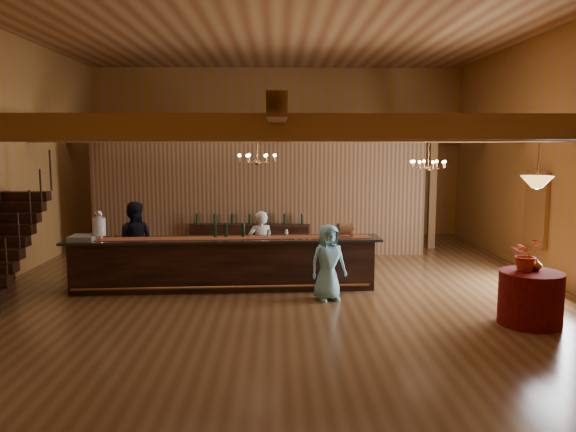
{
  "coord_description": "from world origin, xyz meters",
  "views": [
    {
      "loc": [
        0.0,
        -11.67,
        3.0
      ],
      "look_at": [
        0.23,
        0.43,
        1.47
      ],
      "focal_mm": 35.0,
      "sensor_mm": 36.0,
      "label": 1
    }
  ],
  "objects_px": {
    "backbar_shelf": "(250,241)",
    "pendant_lamp": "(537,182)",
    "raffle_drum": "(345,229)",
    "bartender": "(261,246)",
    "chandelier_right": "(428,164)",
    "round_table": "(531,298)",
    "staff_second": "(134,242)",
    "chandelier_left": "(257,158)",
    "floor_plant": "(376,230)",
    "guest": "(328,262)",
    "beverage_dispenser": "(99,225)",
    "tasting_bar": "(224,264)"
  },
  "relations": [
    {
      "from": "beverage_dispenser",
      "to": "guest",
      "type": "xyz_separation_m",
      "value": [
        4.62,
        -0.76,
        -0.63
      ]
    },
    {
      "from": "pendant_lamp",
      "to": "staff_second",
      "type": "bearing_deg",
      "value": 156.99
    },
    {
      "from": "beverage_dispenser",
      "to": "round_table",
      "type": "xyz_separation_m",
      "value": [
        7.89,
        -2.32,
        -0.92
      ]
    },
    {
      "from": "round_table",
      "to": "staff_second",
      "type": "height_order",
      "value": "staff_second"
    },
    {
      "from": "backbar_shelf",
      "to": "pendant_lamp",
      "type": "distance_m",
      "value": 7.87
    },
    {
      "from": "staff_second",
      "to": "floor_plant",
      "type": "relative_size",
      "value": 1.39
    },
    {
      "from": "backbar_shelf",
      "to": "round_table",
      "type": "distance_m",
      "value": 7.62
    },
    {
      "from": "raffle_drum",
      "to": "chandelier_right",
      "type": "height_order",
      "value": "chandelier_right"
    },
    {
      "from": "raffle_drum",
      "to": "tasting_bar",
      "type": "bearing_deg",
      "value": -178.31
    },
    {
      "from": "backbar_shelf",
      "to": "staff_second",
      "type": "xyz_separation_m",
      "value": [
        -2.42,
        -2.63,
        0.44
      ]
    },
    {
      "from": "raffle_drum",
      "to": "chandelier_left",
      "type": "xyz_separation_m",
      "value": [
        -1.84,
        0.6,
        1.47
      ]
    },
    {
      "from": "raffle_drum",
      "to": "guest",
      "type": "bearing_deg",
      "value": -115.15
    },
    {
      "from": "raffle_drum",
      "to": "guest",
      "type": "xyz_separation_m",
      "value": [
        -0.42,
        -0.9,
        -0.51
      ]
    },
    {
      "from": "chandelier_right",
      "to": "floor_plant",
      "type": "distance_m",
      "value": 3.29
    },
    {
      "from": "round_table",
      "to": "guest",
      "type": "height_order",
      "value": "guest"
    },
    {
      "from": "chandelier_left",
      "to": "pendant_lamp",
      "type": "distance_m",
      "value": 5.6
    },
    {
      "from": "backbar_shelf",
      "to": "guest",
      "type": "relative_size",
      "value": 2.15
    },
    {
      "from": "round_table",
      "to": "guest",
      "type": "bearing_deg",
      "value": 154.51
    },
    {
      "from": "chandelier_left",
      "to": "bartender",
      "type": "bearing_deg",
      "value": 21.32
    },
    {
      "from": "raffle_drum",
      "to": "bartender",
      "type": "relative_size",
      "value": 0.22
    },
    {
      "from": "raffle_drum",
      "to": "round_table",
      "type": "distance_m",
      "value": 3.85
    },
    {
      "from": "chandelier_left",
      "to": "staff_second",
      "type": "height_order",
      "value": "chandelier_left"
    },
    {
      "from": "tasting_bar",
      "to": "raffle_drum",
      "type": "bearing_deg",
      "value": -1.14
    },
    {
      "from": "tasting_bar",
      "to": "chandelier_right",
      "type": "height_order",
      "value": "chandelier_right"
    },
    {
      "from": "chandelier_right",
      "to": "bartender",
      "type": "distance_m",
      "value": 4.28
    },
    {
      "from": "tasting_bar",
      "to": "bartender",
      "type": "distance_m",
      "value": 1.04
    },
    {
      "from": "guest",
      "to": "chandelier_right",
      "type": "bearing_deg",
      "value": 21.57
    },
    {
      "from": "tasting_bar",
      "to": "round_table",
      "type": "xyz_separation_m",
      "value": [
        5.36,
        -2.39,
        -0.1
      ]
    },
    {
      "from": "chandelier_left",
      "to": "pendant_lamp",
      "type": "bearing_deg",
      "value": -33.15
    },
    {
      "from": "backbar_shelf",
      "to": "chandelier_right",
      "type": "relative_size",
      "value": 4.0
    },
    {
      "from": "beverage_dispenser",
      "to": "floor_plant",
      "type": "height_order",
      "value": "beverage_dispenser"
    },
    {
      "from": "raffle_drum",
      "to": "pendant_lamp",
      "type": "height_order",
      "value": "pendant_lamp"
    },
    {
      "from": "chandelier_right",
      "to": "staff_second",
      "type": "height_order",
      "value": "chandelier_right"
    },
    {
      "from": "beverage_dispenser",
      "to": "staff_second",
      "type": "distance_m",
      "value": 1.08
    },
    {
      "from": "guest",
      "to": "round_table",
      "type": "bearing_deg",
      "value": -45.51
    },
    {
      "from": "chandelier_left",
      "to": "chandelier_right",
      "type": "xyz_separation_m",
      "value": [
        3.9,
        0.7,
        -0.16
      ]
    },
    {
      "from": "chandelier_right",
      "to": "staff_second",
      "type": "bearing_deg",
      "value": -174.68
    },
    {
      "from": "pendant_lamp",
      "to": "floor_plant",
      "type": "xyz_separation_m",
      "value": [
        -1.5,
        6.32,
        -1.76
      ]
    },
    {
      "from": "raffle_drum",
      "to": "pendant_lamp",
      "type": "relative_size",
      "value": 0.38
    },
    {
      "from": "raffle_drum",
      "to": "guest",
      "type": "height_order",
      "value": "guest"
    },
    {
      "from": "bartender",
      "to": "staff_second",
      "type": "xyz_separation_m",
      "value": [
        -2.78,
        0.06,
        0.1
      ]
    },
    {
      "from": "chandelier_left",
      "to": "raffle_drum",
      "type": "bearing_deg",
      "value": -17.96
    },
    {
      "from": "raffle_drum",
      "to": "guest",
      "type": "distance_m",
      "value": 1.12
    },
    {
      "from": "beverage_dispenser",
      "to": "chandelier_right",
      "type": "relative_size",
      "value": 0.75
    },
    {
      "from": "chandelier_left",
      "to": "pendant_lamp",
      "type": "xyz_separation_m",
      "value": [
        4.68,
        -3.06,
        -0.32
      ]
    },
    {
      "from": "backbar_shelf",
      "to": "chandelier_left",
      "type": "xyz_separation_m",
      "value": [
        0.3,
        -2.71,
        2.28
      ]
    },
    {
      "from": "guest",
      "to": "staff_second",
      "type": "bearing_deg",
      "value": 139.01
    },
    {
      "from": "raffle_drum",
      "to": "floor_plant",
      "type": "distance_m",
      "value": 4.13
    },
    {
      "from": "beverage_dispenser",
      "to": "guest",
      "type": "distance_m",
      "value": 4.73
    },
    {
      "from": "round_table",
      "to": "chandelier_left",
      "type": "height_order",
      "value": "chandelier_left"
    }
  ]
}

